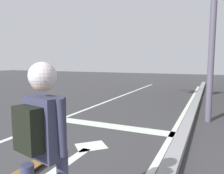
% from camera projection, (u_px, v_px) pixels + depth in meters
% --- Properties ---
extents(lane_line_center, '(0.12, 20.00, 0.01)m').
position_uv_depth(lane_line_center, '(67.00, 117.00, 6.45)').
color(lane_line_center, silver).
rests_on(lane_line_center, ground).
extents(lane_line_curbside, '(0.12, 20.00, 0.01)m').
position_uv_depth(lane_line_curbside, '(174.00, 130.00, 5.18)').
color(lane_line_curbside, silver).
rests_on(lane_line_curbside, ground).
extents(stop_bar, '(3.24, 0.40, 0.01)m').
position_uv_depth(stop_bar, '(112.00, 126.00, 5.50)').
color(stop_bar, silver).
rests_on(stop_bar, ground).
extents(lane_arrow_stem, '(0.16, 1.40, 0.01)m').
position_uv_depth(lane_arrow_stem, '(64.00, 165.00, 3.45)').
color(lane_arrow_stem, silver).
rests_on(lane_arrow_stem, ground).
extents(lane_arrow_head, '(0.71, 0.71, 0.01)m').
position_uv_depth(lane_arrow_head, '(91.00, 146.00, 4.22)').
color(lane_arrow_head, silver).
rests_on(lane_arrow_head, ground).
extents(curb_strip, '(0.24, 24.00, 0.14)m').
position_uv_depth(curb_strip, '(185.00, 129.00, 5.07)').
color(curb_strip, '#959397').
rests_on(curb_strip, ground).
extents(skater, '(0.43, 0.60, 1.55)m').
position_uv_depth(skater, '(43.00, 132.00, 1.82)').
color(skater, '#3B3D5E').
rests_on(skater, skateboard).
extents(spare_skateboard, '(0.26, 0.83, 0.08)m').
position_uv_depth(spare_skateboard, '(34.00, 165.00, 3.31)').
color(spare_skateboard, brown).
rests_on(spare_skateboard, ground).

